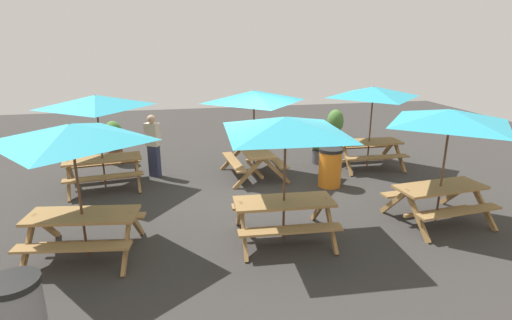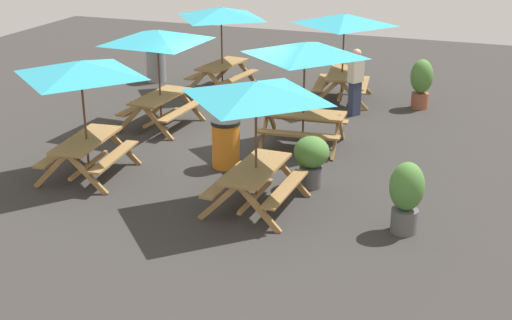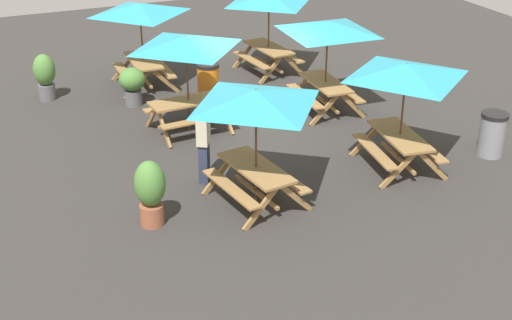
# 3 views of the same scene
# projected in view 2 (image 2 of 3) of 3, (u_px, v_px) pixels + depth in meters

# --- Properties ---
(ground_plane) EXTENTS (25.38, 25.38, 0.00)m
(ground_plane) POSITION_uv_depth(u_px,v_px,m) (237.00, 137.00, 16.19)
(ground_plane) COLOR #33302D
(ground_plane) RESTS_ON ground
(picnic_table_0) EXTENTS (2.26, 2.26, 2.34)m
(picnic_table_0) POSITION_uv_depth(u_px,v_px,m) (344.00, 26.00, 18.25)
(picnic_table_0) COLOR olive
(picnic_table_0) RESTS_ON ground
(picnic_table_1) EXTENTS (2.16, 2.16, 2.34)m
(picnic_table_1) POSITION_uv_depth(u_px,v_px,m) (305.00, 57.00, 14.90)
(picnic_table_1) COLOR olive
(picnic_table_1) RESTS_ON ground
(picnic_table_2) EXTENTS (2.05, 2.05, 2.34)m
(picnic_table_2) POSITION_uv_depth(u_px,v_px,m) (256.00, 99.00, 11.90)
(picnic_table_2) COLOR olive
(picnic_table_2) RESTS_ON ground
(picnic_table_3) EXTENTS (2.82, 2.82, 2.34)m
(picnic_table_3) POSITION_uv_depth(u_px,v_px,m) (158.00, 43.00, 16.17)
(picnic_table_3) COLOR olive
(picnic_table_3) RESTS_ON ground
(picnic_table_4) EXTENTS (2.20, 2.20, 2.34)m
(picnic_table_4) POSITION_uv_depth(u_px,v_px,m) (81.00, 77.00, 13.30)
(picnic_table_4) COLOR olive
(picnic_table_4) RESTS_ON ground
(picnic_table_5) EXTENTS (2.26, 2.26, 2.34)m
(picnic_table_5) POSITION_uv_depth(u_px,v_px,m) (221.00, 19.00, 19.17)
(picnic_table_5) COLOR olive
(picnic_table_5) RESTS_ON ground
(trash_bin_gray) EXTENTS (0.59, 0.59, 0.98)m
(trash_bin_gray) POSITION_uv_depth(u_px,v_px,m) (156.00, 65.00, 20.66)
(trash_bin_gray) COLOR gray
(trash_bin_gray) RESTS_ON ground
(trash_bin_orange) EXTENTS (0.59, 0.59, 0.98)m
(trash_bin_orange) POSITION_uv_depth(u_px,v_px,m) (226.00, 143.00, 14.30)
(trash_bin_orange) COLOR orange
(trash_bin_orange) RESTS_ON ground
(potted_plant_0) EXTENTS (0.67, 0.67, 0.99)m
(potted_plant_0) POSITION_uv_depth(u_px,v_px,m) (311.00, 158.00, 13.30)
(potted_plant_0) COLOR #59595B
(potted_plant_0) RESTS_ON ground
(potted_plant_1) EXTENTS (0.57, 0.57, 1.22)m
(potted_plant_1) POSITION_uv_depth(u_px,v_px,m) (406.00, 194.00, 11.49)
(potted_plant_1) COLOR #59595B
(potted_plant_1) RESTS_ON ground
(potted_plant_2) EXTENTS (0.56, 0.56, 1.27)m
(potted_plant_2) POSITION_uv_depth(u_px,v_px,m) (421.00, 82.00, 18.05)
(potted_plant_2) COLOR #935138
(potted_plant_2) RESTS_ON ground
(person_standing) EXTENTS (0.42, 0.38, 1.67)m
(person_standing) POSITION_uv_depth(u_px,v_px,m) (355.00, 81.00, 17.40)
(person_standing) COLOR #2D334C
(person_standing) RESTS_ON ground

